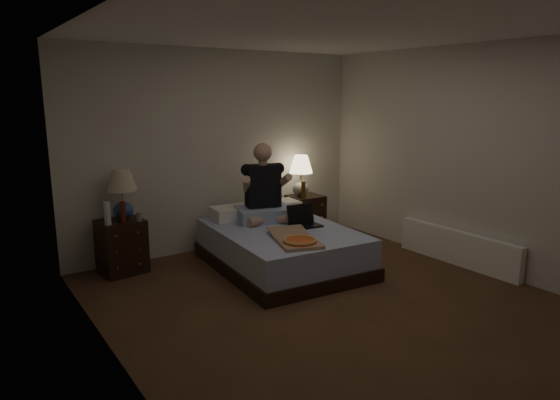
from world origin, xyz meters
TOP-DOWN VIEW (x-y plane):
  - floor at (0.00, 0.00)m, footprint 4.00×4.50m
  - ceiling at (0.00, 0.00)m, footprint 4.00×4.50m
  - wall_back at (0.00, 2.25)m, footprint 4.00×0.00m
  - wall_left at (-2.00, 0.00)m, footprint 0.00×4.50m
  - wall_right at (2.00, 0.00)m, footprint 0.00×4.50m
  - bed at (0.18, 1.12)m, footprint 1.52×1.93m
  - nightstand_left at (-1.39, 1.98)m, footprint 0.50×0.46m
  - nightstand_right at (1.16, 1.98)m, footprint 0.46×0.42m
  - lamp_left at (-1.33, 2.02)m, footprint 0.36×0.36m
  - lamp_right at (1.10, 2.02)m, footprint 0.33×0.33m
  - water_bottle at (-1.55, 1.85)m, footprint 0.07×0.07m
  - soda_can at (-1.23, 1.82)m, footprint 0.07×0.07m
  - beer_bottle_left at (-1.38, 1.87)m, footprint 0.06×0.06m
  - beer_bottle_right at (1.02, 1.85)m, footprint 0.06×0.06m
  - person at (0.21, 1.55)m, footprint 0.77×0.68m
  - laptop at (0.46, 1.04)m, footprint 0.37×0.31m
  - pizza_box at (-0.04, 0.49)m, footprint 0.61×0.85m
  - radiator at (1.93, 0.06)m, footprint 0.10×1.60m

SIDE VIEW (x-z plane):
  - floor at x=0.00m, z-range 0.00..0.00m
  - radiator at x=1.93m, z-range 0.00..0.40m
  - bed at x=0.18m, z-range 0.00..0.46m
  - nightstand_right at x=1.16m, z-range 0.00..0.58m
  - nightstand_left at x=-1.39m, z-range 0.00..0.60m
  - pizza_box at x=-0.04m, z-range 0.46..0.54m
  - laptop at x=0.46m, z-range 0.46..0.70m
  - soda_can at x=-1.23m, z-range 0.60..0.70m
  - beer_bottle_right at x=1.02m, z-range 0.58..0.81m
  - beer_bottle_left at x=-1.38m, z-range 0.60..0.83m
  - water_bottle at x=-1.55m, z-range 0.60..0.85m
  - lamp_right at x=1.10m, z-range 0.58..1.14m
  - lamp_left at x=-1.33m, z-range 0.60..1.16m
  - person at x=0.21m, z-range 0.46..1.39m
  - wall_back at x=0.00m, z-range 0.00..2.50m
  - wall_left at x=-2.00m, z-range 0.00..2.50m
  - wall_right at x=2.00m, z-range 0.00..2.50m
  - ceiling at x=0.00m, z-range 2.50..2.50m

